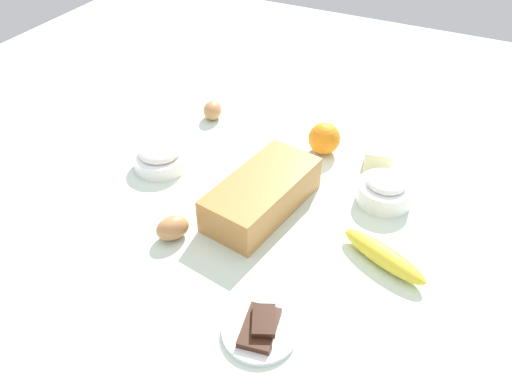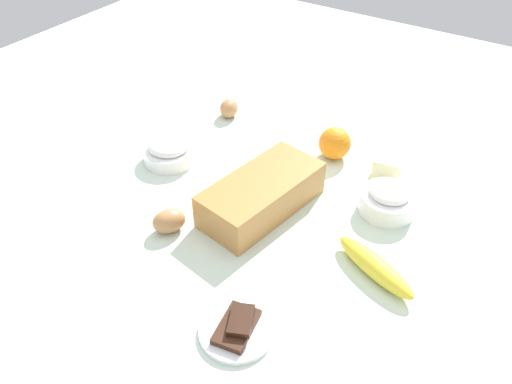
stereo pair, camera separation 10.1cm
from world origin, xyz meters
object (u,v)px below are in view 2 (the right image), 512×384
orange_fruit (335,143)px  chocolate_plate (237,328)px  flour_bowl (169,150)px  butter_block (389,164)px  loaf_pan (262,193)px  banana (375,266)px  sugar_bowl (388,199)px  egg_near_butter (229,108)px  egg_beside_bowl (169,221)px

orange_fruit → chocolate_plate: (-0.56, -0.10, -0.03)m
flour_bowl → butter_block: (0.24, -0.47, 0.00)m
loaf_pan → chocolate_plate: bearing=-145.4°
loaf_pan → banana: size_ratio=1.57×
sugar_bowl → egg_near_butter: size_ratio=1.94×
sugar_bowl → butter_block: (0.12, 0.05, -0.00)m
banana → egg_near_butter: 0.66m
sugar_bowl → egg_beside_bowl: bearing=130.7°
loaf_pan → egg_beside_bowl: size_ratio=4.25×
sugar_bowl → butter_block: size_ratio=1.35×
egg_near_butter → sugar_bowl: bearing=-104.9°
orange_fruit → egg_beside_bowl: size_ratio=1.13×
sugar_bowl → orange_fruit: 0.22m
banana → egg_beside_bowl: 0.42m
flour_bowl → butter_block: flour_bowl is taller
flour_bowl → egg_beside_bowl: size_ratio=1.84×
egg_beside_bowl → chocolate_plate: size_ratio=0.54×
banana → chocolate_plate: size_ratio=1.46×
sugar_bowl → butter_block: 0.13m
loaf_pan → flour_bowl: size_ratio=2.30×
egg_near_butter → egg_beside_bowl: size_ratio=0.89×
sugar_bowl → chocolate_plate: bearing=168.1°
loaf_pan → egg_beside_bowl: loaf_pan is taller
orange_fruit → butter_block: 0.14m
chocolate_plate → sugar_bowl: bearing=-11.9°
orange_fruit → butter_block: bearing=-89.0°
orange_fruit → chocolate_plate: bearing=-170.2°
loaf_pan → sugar_bowl: loaf_pan is taller
loaf_pan → flour_bowl: loaf_pan is taller
loaf_pan → orange_fruit: (0.26, -0.04, -0.00)m
egg_near_butter → orange_fruit: bearing=-93.0°
flour_bowl → egg_beside_bowl: flour_bowl is taller
butter_block → egg_beside_bowl: size_ratio=1.28×
orange_fruit → egg_near_butter: bearing=87.0°
loaf_pan → egg_beside_bowl: bearing=152.6°
banana → sugar_bowl: bearing=15.1°
loaf_pan → banana: (-0.05, -0.28, -0.02)m
orange_fruit → flour_bowl: bearing=125.3°
butter_block → egg_near_butter: 0.47m
banana → orange_fruit: (0.31, 0.24, 0.02)m
sugar_bowl → egg_beside_bowl: (-0.31, 0.35, -0.01)m
loaf_pan → banana: 0.29m
sugar_bowl → egg_near_butter: 0.54m
banana → orange_fruit: size_ratio=2.39×
loaf_pan → sugar_bowl: size_ratio=2.44×
sugar_bowl → orange_fruit: orange_fruit is taller
orange_fruit → chocolate_plate: orange_fruit is taller
banana → chocolate_plate: 0.29m
flour_bowl → egg_beside_bowl: bearing=-139.7°
banana → orange_fruit: orange_fruit is taller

